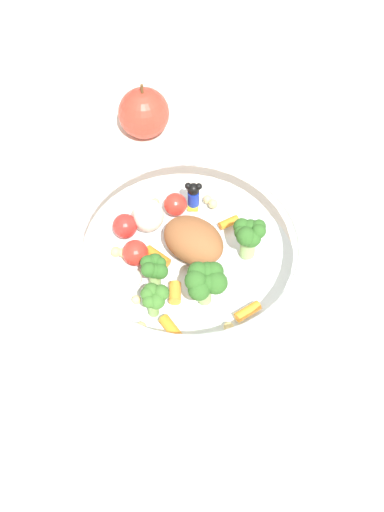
% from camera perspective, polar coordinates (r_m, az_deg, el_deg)
% --- Properties ---
extents(ground_plane, '(2.40, 2.40, 0.00)m').
position_cam_1_polar(ground_plane, '(0.76, -1.38, -1.59)').
color(ground_plane, silver).
extents(food_container, '(0.25, 0.25, 0.07)m').
position_cam_1_polar(food_container, '(0.74, -0.56, 0.27)').
color(food_container, white).
rests_on(food_container, ground_plane).
extents(loose_apple, '(0.06, 0.06, 0.08)m').
position_cam_1_polar(loose_apple, '(0.89, -3.99, 11.66)').
color(loose_apple, '#BC3828').
rests_on(loose_apple, ground_plane).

